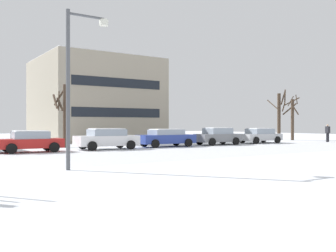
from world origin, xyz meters
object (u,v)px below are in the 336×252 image
Objects in this scene: parked_car_red at (30,141)px; pedestrian_crossing at (328,132)px; street_lamp at (75,73)px; parked_car_blue at (166,137)px; parked_car_white at (107,139)px; parked_car_silver at (260,135)px; parked_car_gray at (218,136)px.

pedestrian_crossing is at bearing -4.58° from parked_car_red.
parked_car_red is (0.83, 10.40, -3.06)m from street_lamp.
parked_car_red is at bearing -179.54° from parked_car_blue.
street_lamp reaches higher than parked_car_white.
parked_car_red is 0.93× the size of parked_car_silver.
parked_car_blue reaches higher than parked_car_red.
parked_car_silver is (21.52, 10.30, -3.05)m from street_lamp.
parked_car_blue is 1.16× the size of parked_car_gray.
street_lamp is 24.05m from parked_car_silver.
parked_car_gray is at bearing 32.23° from street_lamp.
parked_car_blue is 5.18m from parked_car_gray.
street_lamp is 19.56m from parked_car_gray.
pedestrian_crossing is (22.84, -2.10, 0.27)m from parked_car_white.
parked_car_blue is 1.09× the size of parked_car_silver.
pedestrian_crossing is at bearing -9.79° from parked_car_gray.
pedestrian_crossing reaches higher than parked_car_red.
parked_car_red is 2.24× the size of pedestrian_crossing.
parked_car_gray is 5.17m from parked_car_silver.
parked_car_red is 0.89× the size of parked_car_white.
pedestrian_crossing reaches higher than parked_car_white.
street_lamp is at bearing -120.37° from parked_car_white.
parked_car_white is 22.94m from pedestrian_crossing.
parked_car_red is 28.11m from pedestrian_crossing.
parked_car_gray reaches higher than parked_car_blue.
street_lamp is at bearing -136.84° from parked_car_blue.
parked_car_blue is 10.35m from parked_car_silver.
parked_car_silver is at bearing 163.68° from pedestrian_crossing.
street_lamp is 3.53× the size of pedestrian_crossing.
street_lamp reaches higher than pedestrian_crossing.
parked_car_silver is 2.42× the size of pedestrian_crossing.
parked_car_gray is at bearing -1.90° from parked_car_blue.
parked_car_blue is (10.35, 0.08, 0.02)m from parked_car_red.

